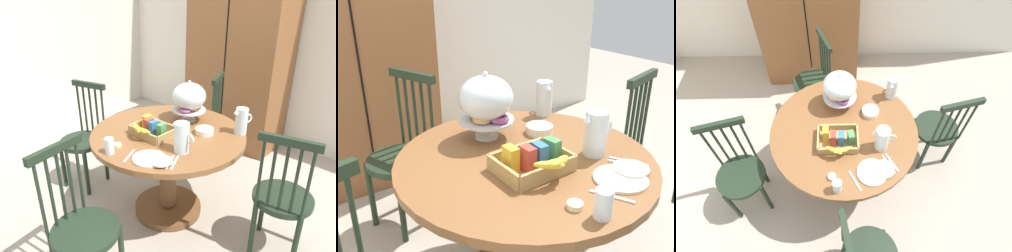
{
  "view_description": "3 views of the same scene",
  "coord_description": "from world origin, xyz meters",
  "views": [
    {
      "loc": [
        1.41,
        -1.63,
        1.76
      ],
      "look_at": [
        -0.05,
        -0.06,
        0.79
      ],
      "focal_mm": 33.16,
      "sensor_mm": 36.0,
      "label": 1
    },
    {
      "loc": [
        -0.98,
        -1.23,
        1.53
      ],
      "look_at": [
        -0.05,
        0.09,
        0.84
      ],
      "focal_mm": 39.39,
      "sensor_mm": 36.0,
      "label": 2
    },
    {
      "loc": [
        -0.08,
        -1.35,
        2.51
      ],
      "look_at": [
        -0.05,
        -0.06,
        0.79
      ],
      "focal_mm": 29.38,
      "sensor_mm": 36.0,
      "label": 3
    }
  ],
  "objects": [
    {
      "name": "china_plate_large",
      "position": [
        0.14,
        -0.45,
        0.75
      ],
      "size": [
        0.22,
        0.22,
        0.01
      ],
      "primitive_type": "cylinder",
      "color": "white",
      "rests_on": "dining_table"
    },
    {
      "name": "butter_dish",
      "position": [
        -0.15,
        -0.48,
        0.75
      ],
      "size": [
        0.06,
        0.06,
        0.02
      ],
      "primitive_type": "cylinder",
      "color": "beige",
      "rests_on": "dining_table"
    },
    {
      "name": "cereal_basket",
      "position": [
        -0.1,
        -0.19,
        0.79
      ],
      "size": [
        0.32,
        0.3,
        0.12
      ],
      "color": "tan",
      "rests_on": "dining_table"
    },
    {
      "name": "ground_plane",
      "position": [
        0.0,
        0.0,
        0.0
      ],
      "size": [
        10.0,
        10.0,
        0.0
      ],
      "primitive_type": "plane",
      "color": "#A89E8E"
    },
    {
      "name": "windsor_chair_near_window",
      "position": [
        -0.34,
        0.78,
        0.45
      ],
      "size": [
        0.43,
        0.43,
        0.97
      ],
      "color": "#1E2D1E",
      "rests_on": "ground_plane"
    },
    {
      "name": "cereal_bowl",
      "position": [
        0.17,
        0.1,
        0.76
      ],
      "size": [
        0.14,
        0.14,
        0.04
      ],
      "primitive_type": "cylinder",
      "color": "white",
      "rests_on": "dining_table"
    },
    {
      "name": "windsor_chair_far_side",
      "position": [
        0.82,
        0.12,
        0.45
      ],
      "size": [
        0.42,
        0.42,
        0.97
      ],
      "color": "#1E2D1E",
      "rests_on": "ground_plane"
    },
    {
      "name": "dinner_fork",
      "position": [
        0.29,
        -0.37,
        0.74
      ],
      "size": [
        0.09,
        0.16,
        0.01
      ],
      "primitive_type": "cube",
      "rotation": [
        0.0,
        0.0,
        5.17
      ],
      "color": "silver",
      "rests_on": "dining_table"
    },
    {
      "name": "orange_juice_pitcher",
      "position": [
        0.23,
        -0.23,
        0.84
      ],
      "size": [
        0.18,
        0.1,
        0.21
      ],
      "color": "silver",
      "rests_on": "dining_table"
    },
    {
      "name": "china_plate_small",
      "position": [
        0.23,
        -0.43,
        0.76
      ],
      "size": [
        0.15,
        0.15,
        0.01
      ],
      "primitive_type": "cylinder",
      "color": "white",
      "rests_on": "china_plate_large"
    },
    {
      "name": "windsor_chair_by_cabinet",
      "position": [
        -0.91,
        -0.28,
        0.45
      ],
      "size": [
        0.42,
        0.42,
        0.97
      ],
      "color": "#1E2D1E",
      "rests_on": "ground_plane"
    },
    {
      "name": "pastry_stand_with_dome",
      "position": [
        -0.08,
        0.22,
        0.94
      ],
      "size": [
        0.28,
        0.28,
        0.34
      ],
      "color": "silver",
      "rests_on": "dining_table"
    },
    {
      "name": "soup_spoon",
      "position": [
        0.02,
        -0.51,
        0.74
      ],
      "size": [
        0.09,
        0.16,
        0.01
      ],
      "primitive_type": "cube",
      "rotation": [
        0.0,
        0.0,
        5.17
      ],
      "color": "silver",
      "rests_on": "dining_table"
    },
    {
      "name": "drinking_glass",
      "position": [
        -0.11,
        -0.57,
        0.8
      ],
      "size": [
        0.06,
        0.06,
        0.11
      ],
      "primitive_type": "cylinder",
      "color": "silver",
      "rests_on": "dining_table"
    },
    {
      "name": "dining_table",
      "position": [
        -0.05,
        -0.06,
        0.52
      ],
      "size": [
        1.18,
        1.18,
        0.74
      ],
      "color": "brown",
      "rests_on": "ground_plane"
    },
    {
      "name": "milk_pitcher",
      "position": [
        0.37,
        0.29,
        0.83
      ],
      "size": [
        0.09,
        0.17,
        0.2
      ],
      "color": "silver",
      "rests_on": "dining_table"
    },
    {
      "name": "table_knife",
      "position": [
        0.27,
        -0.38,
        0.74
      ],
      "size": [
        0.09,
        0.16,
        0.01
      ],
      "primitive_type": "cube",
      "rotation": [
        0.0,
        0.0,
        5.17
      ],
      "color": "silver",
      "rests_on": "dining_table"
    }
  ]
}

